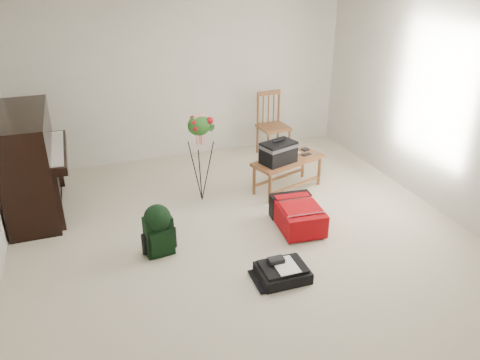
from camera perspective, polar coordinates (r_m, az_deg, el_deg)
name	(u,v)px	position (r m, az deg, el deg)	size (l,w,h in m)	color
floor	(248,243)	(5.21, 0.96, -7.74)	(5.00, 5.50, 0.01)	beige
ceiling	(250,2)	(4.36, 1.21, 20.83)	(5.00, 5.50, 0.01)	white
wall_back	(184,76)	(7.17, -6.82, 12.49)	(5.00, 0.04, 2.50)	silver
wall_right	(452,112)	(5.95, 24.47, 7.60)	(0.04, 5.50, 2.50)	silver
piano	(31,165)	(6.14, -24.13, 1.65)	(0.71, 1.50, 1.25)	black
bench	(280,154)	(6.12, 4.88, 3.21)	(1.06, 0.68, 0.76)	brown
dining_chair	(273,125)	(7.34, 3.99, 6.68)	(0.46, 0.46, 0.99)	brown
red_suitcase	(296,213)	(5.50, 6.84, -4.02)	(0.52, 0.73, 0.30)	#BB0808
black_duffel	(282,271)	(4.69, 5.20, -11.05)	(0.49, 0.39, 0.20)	black
green_backpack	(158,228)	(4.95, -9.94, -5.76)	(0.31, 0.28, 0.58)	black
flower_stand	(201,159)	(5.86, -4.84, 2.59)	(0.42, 0.42, 1.18)	black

